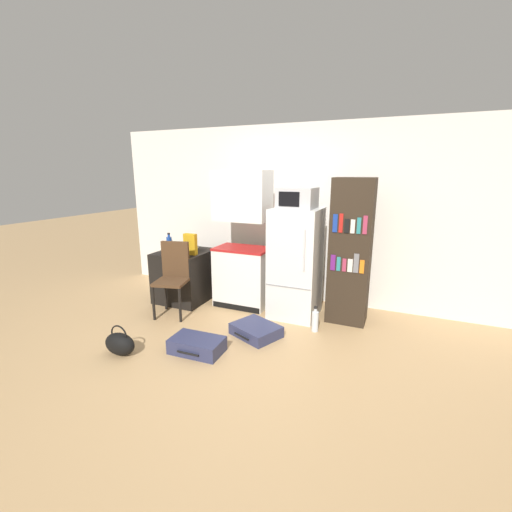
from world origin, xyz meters
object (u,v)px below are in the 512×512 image
(chair, at_px, (174,272))
(kitchen_hutch, at_px, (243,245))
(bottle_ketchup_red, at_px, (164,250))
(microwave, at_px, (297,198))
(cereal_box, at_px, (190,244))
(bookshelf, at_px, (350,252))
(bottle_milk_white, at_px, (171,244))
(side_table, at_px, (185,275))
(suitcase_small_flat, at_px, (256,330))
(refrigerator, at_px, (296,263))
(suitcase_large_flat, at_px, (197,345))
(handbag, at_px, (120,344))
(bottle_blue_soda, at_px, (169,244))
(water_bottle_front, at_px, (315,321))
(bowl, at_px, (194,247))

(chair, bearing_deg, kitchen_hutch, 28.41)
(bottle_ketchup_red, xyz_separation_m, chair, (0.33, -0.25, -0.23))
(microwave, bearing_deg, cereal_box, -171.68)
(bookshelf, bearing_deg, bottle_milk_white, -176.90)
(side_table, relative_size, suitcase_small_flat, 1.21)
(kitchen_hutch, xyz_separation_m, chair, (-0.72, -0.65, -0.31))
(kitchen_hutch, height_order, refrigerator, kitchen_hutch)
(bottle_ketchup_red, relative_size, suitcase_small_flat, 0.24)
(kitchen_hutch, distance_m, microwave, 1.06)
(bottle_ketchup_red, relative_size, bottle_milk_white, 0.82)
(side_table, distance_m, bottle_ketchup_red, 0.53)
(bookshelf, height_order, chair, bookshelf)
(chair, relative_size, suitcase_small_flat, 1.52)
(suitcase_large_flat, distance_m, handbag, 0.81)
(bookshelf, xyz_separation_m, handbag, (-2.06, -1.86, -0.79))
(cereal_box, bearing_deg, refrigerator, 8.37)
(bottle_blue_soda, relative_size, water_bottle_front, 0.85)
(bottle_milk_white, bearing_deg, side_table, -10.80)
(kitchen_hutch, height_order, water_bottle_front, kitchen_hutch)
(chair, bearing_deg, bowl, 89.01)
(side_table, relative_size, chair, 0.79)
(cereal_box, bearing_deg, bookshelf, 8.63)
(bookshelf, xyz_separation_m, chair, (-2.20, -0.70, -0.34))
(bottle_ketchup_red, distance_m, water_bottle_front, 2.34)
(bowl, xyz_separation_m, suitcase_large_flat, (1.03, -1.55, -0.69))
(microwave, xyz_separation_m, bookshelf, (0.68, 0.11, -0.66))
(bottle_milk_white, distance_m, suitcase_small_flat, 2.04)
(microwave, xyz_separation_m, bottle_blue_soda, (-1.90, -0.16, -0.71))
(bottle_milk_white, xyz_separation_m, suitcase_small_flat, (1.74, -0.74, -0.76))
(kitchen_hutch, relative_size, bookshelf, 1.05)
(suitcase_small_flat, bearing_deg, refrigerator, 96.83)
(cereal_box, relative_size, chair, 0.30)
(refrigerator, bearing_deg, handbag, -128.28)
(bottle_milk_white, xyz_separation_m, suitcase_large_flat, (1.32, -1.35, -0.75))
(bookshelf, bearing_deg, handbag, -137.88)
(bottle_ketchup_red, relative_size, suitcase_large_flat, 0.27)
(bookshelf, xyz_separation_m, cereal_box, (-2.16, -0.33, -0.02))
(cereal_box, bearing_deg, bottle_milk_white, 159.17)
(refrigerator, height_order, suitcase_small_flat, refrigerator)
(side_table, xyz_separation_m, suitcase_large_flat, (1.04, -1.29, -0.29))
(kitchen_hutch, relative_size, bottle_blue_soda, 6.99)
(bowl, relative_size, cereal_box, 0.48)
(side_table, height_order, bowl, bowl)
(microwave, relative_size, handbag, 1.25)
(kitchen_hutch, relative_size, bottle_ketchup_red, 12.32)
(bowl, height_order, chair, chair)
(side_table, xyz_separation_m, suitcase_small_flat, (1.47, -0.69, -0.31))
(bottle_blue_soda, xyz_separation_m, bowl, (0.21, 0.33, -0.10))
(microwave, distance_m, bowl, 1.88)
(bottle_ketchup_red, distance_m, bowl, 0.54)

